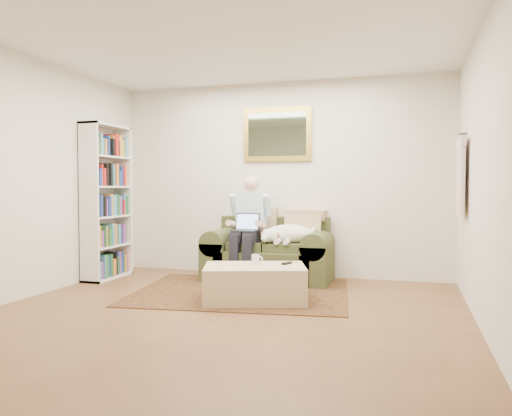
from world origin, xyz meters
The scene contains 12 objects.
room_shell centered at (0.00, 0.35, 1.30)m, with size 4.51×5.00×2.61m.
rug centered at (-0.13, 1.27, 0.01)m, with size 2.37×1.89×0.01m, color black.
sofa centered at (-0.03, 2.06, 0.27)m, with size 1.59×0.81×0.95m.
seated_man centered at (-0.27, 1.92, 0.67)m, with size 0.52×0.75×1.34m, color #8CC3D8, non-canonical shape.
laptop centered at (-0.27, 1.86, 0.70)m, with size 0.31×0.24×0.22m.
sleeping_dog centered at (0.25, 1.98, 0.61)m, with size 0.65×0.41×0.24m, color white, non-canonical shape.
ottoman centered at (0.15, 0.86, 0.19)m, with size 1.04×0.66×0.38m, color #CBAE87.
coffee_mug centered at (0.13, 0.96, 0.43)m, with size 0.08×0.08×0.10m, color white.
tv_remote centered at (0.44, 1.06, 0.39)m, with size 0.05×0.15×0.02m, color black.
bookshelf centered at (-2.10, 1.60, 1.00)m, with size 0.28×0.80×2.00m, color white, non-canonical shape.
wall_mirror centered at (-0.03, 2.47, 1.90)m, with size 0.94×0.04×0.72m.
hanging_shirt centered at (2.19, 1.60, 1.35)m, with size 0.06×0.52×0.90m, color beige, non-canonical shape.
Camera 1 is at (1.65, -4.05, 1.19)m, focal length 35.00 mm.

